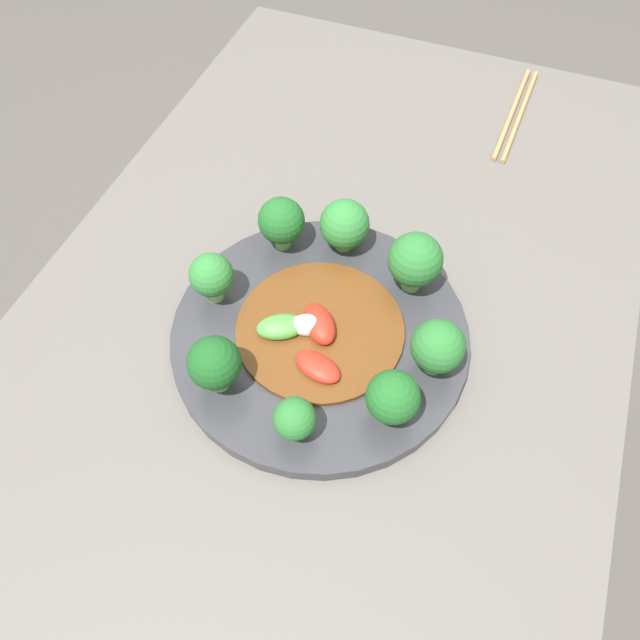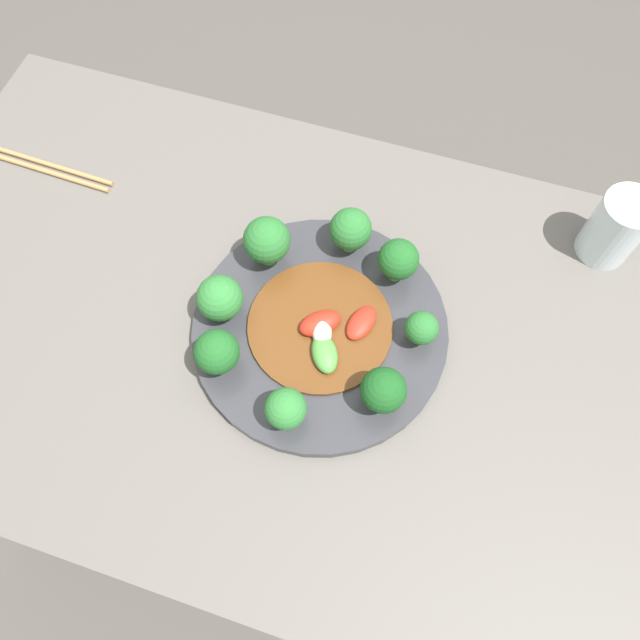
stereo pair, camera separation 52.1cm
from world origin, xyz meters
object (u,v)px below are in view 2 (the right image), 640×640
Objects in this scene: broccoli_southwest at (217,352)px; plate at (320,330)px; broccoli_northeast at (398,260)px; broccoli_south at (286,409)px; broccoli_north at (351,230)px; broccoli_northwest at (267,241)px; broccoli_west at (220,298)px; drinking_glass at (616,228)px; stirfry_center at (324,328)px; chopsticks at (44,167)px; broccoli_east at (421,328)px; broccoli_southeast at (383,391)px.

plate is at bearing 40.77° from broccoli_southwest.
plate is 4.80× the size of broccoli_northeast.
plate is 0.13m from broccoli_south.
plate is 0.13m from broccoli_north.
plate is 4.24× the size of broccoli_northwest.
drinking_glass is at bearing 29.47° from broccoli_west.
broccoli_northwest is 0.22m from broccoli_south.
broccoli_northwest reaches higher than plate.
broccoli_southwest is (-0.10, -0.08, 0.05)m from plate.
stirfry_center is at bearing -121.87° from broccoli_northeast.
broccoli_west is 0.31× the size of chopsticks.
broccoli_east is at bearing 9.92° from plate.
broccoli_southeast is 0.92× the size of broccoli_northwest.
broccoli_west is (-0.02, 0.07, -0.00)m from broccoli_southwest.
broccoli_south is (-0.10, -0.05, -0.00)m from broccoli_southeast.
broccoli_southwest is 0.38× the size of stirfry_center.
broccoli_west is 0.66× the size of drinking_glass.
broccoli_northwest is at bearing 142.29° from stirfry_center.
broccoli_south reaches higher than broccoli_east.
broccoli_west is at bearing 166.19° from broccoli_southeast.
broccoli_west reaches higher than broccoli_south.
broccoli_southeast reaches higher than broccoli_east.
broccoli_southeast reaches higher than stirfry_center.
broccoli_south is 0.12m from stirfry_center.
plate is at bearing -15.30° from chopsticks.
broccoli_south is at bearing -28.49° from chopsticks.
drinking_glass is (0.44, 0.25, -0.00)m from broccoli_west.
plate is 4.69× the size of broccoli_north.
broccoli_southwest is 1.26× the size of broccoli_east.
stirfry_center is at bearing -143.14° from drinking_glass.
drinking_glass is (0.32, 0.11, -0.01)m from broccoli_north.
broccoli_east is 0.59m from chopsticks.
broccoli_northwest reaches higher than stirfry_center.
broccoli_southeast reaches higher than broccoli_south.
broccoli_southeast is 0.12m from stirfry_center.
broccoli_southeast is at bearing -63.68° from broccoli_north.
stirfry_center is (0.13, 0.01, -0.03)m from broccoli_west.
broccoli_northwest is 0.16m from broccoli_southwest.
broccoli_north is at bearing 48.94° from broccoli_west.
broccoli_north reaches higher than broccoli_west.
drinking_glass is 0.46× the size of chopsticks.
broccoli_east is 0.54× the size of drinking_glass.
broccoli_northeast is 0.31× the size of chopsticks.
plate is 3.20× the size of drinking_glass.
chopsticks is (-0.34, 0.14, -0.05)m from broccoli_west.
broccoli_southeast reaches higher than broccoli_west.
broccoli_northwest is at bearing 166.23° from broccoli_east.
broccoli_southwest reaches higher than broccoli_northeast.
broccoli_northeast is at bearing 9.14° from broccoli_northwest.
broccoli_northwest is (-0.09, 0.07, 0.05)m from plate.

